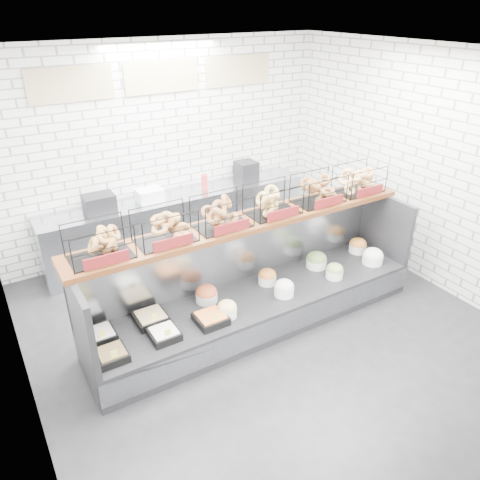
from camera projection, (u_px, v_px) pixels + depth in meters
ground at (271, 335)px, 5.36m from camera, size 5.50×5.50×0.00m
room_shell at (245, 147)px, 4.87m from camera, size 5.02×5.51×3.01m
display_case at (256, 297)px, 5.47m from camera, size 4.00×0.90×1.20m
bagel_shelf at (248, 209)px, 5.11m from camera, size 4.10×0.50×0.40m
prep_counter at (180, 222)px, 6.99m from camera, size 4.00×0.60×1.20m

